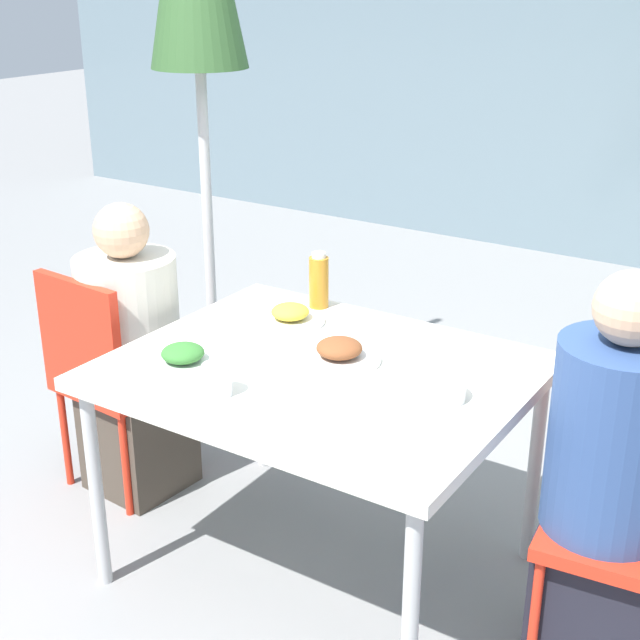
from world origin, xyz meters
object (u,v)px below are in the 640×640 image
object	(u,v)px
drinking_cup	(217,380)
person_left	(132,362)
salad_bowl	(437,389)
chair_right	(629,495)
chair_left	(106,367)
person_right	(607,491)
bottle	(319,281)

from	to	relation	value
drinking_cup	person_left	bearing A→B (deg)	152.16
person_left	salad_bowl	bearing A→B (deg)	1.49
person_left	chair_right	world-z (taller)	person_left
person_left	drinking_cup	distance (m)	0.86
salad_bowl	chair_left	bearing A→B (deg)	-179.39
chair_left	person_right	xyz separation A→B (m)	(1.77, 0.10, 0.04)
person_left	drinking_cup	bearing A→B (deg)	-23.48
salad_bowl	chair_right	bearing A→B (deg)	18.19
bottle	drinking_cup	xyz separation A→B (m)	(0.14, -0.73, -0.05)
bottle	salad_bowl	size ratio (longest dim) A/B	1.22
person_left	chair_right	bearing A→B (deg)	7.83
chair_left	chair_right	xyz separation A→B (m)	(1.82, 0.18, 0.00)
bottle	person_left	bearing A→B (deg)	-148.75
chair_right	salad_bowl	size ratio (longest dim) A/B	5.29
person_left	chair_right	distance (m)	1.76
person_right	drinking_cup	size ratio (longest dim) A/B	12.84
chair_left	chair_right	size ratio (longest dim) A/B	1.00
person_right	salad_bowl	bearing A→B (deg)	4.30
chair_left	bottle	bearing A→B (deg)	38.29
person_left	bottle	xyz separation A→B (m)	(0.58, 0.35, 0.32)
chair_right	salad_bowl	distance (m)	0.60
person_left	person_right	xyz separation A→B (m)	(1.72, 0.02, 0.04)
chair_left	drinking_cup	distance (m)	0.88
chair_left	drinking_cup	size ratio (longest dim) A/B	9.49
person_right	drinking_cup	distance (m)	1.10
bottle	drinking_cup	size ratio (longest dim) A/B	2.19
bottle	drinking_cup	bearing A→B (deg)	-79.36
salad_bowl	person_left	bearing A→B (deg)	177.13
chair_right	drinking_cup	world-z (taller)	chair_right
person_right	drinking_cup	xyz separation A→B (m)	(-1.00, -0.40, 0.23)
person_right	chair_left	bearing A→B (deg)	-2.64
drinking_cup	salad_bowl	world-z (taller)	drinking_cup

